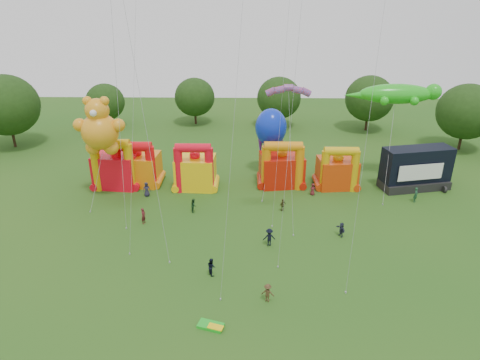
{
  "coord_description": "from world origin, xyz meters",
  "views": [
    {
      "loc": [
        2.1,
        -24.75,
        24.0
      ],
      "look_at": [
        1.3,
        18.0,
        5.13
      ],
      "focal_mm": 32.0,
      "sensor_mm": 36.0,
      "label": 1
    }
  ],
  "objects_px": {
    "bouncy_castle_2": "(195,170)",
    "octopus_kite": "(270,144)",
    "teddy_bear_kite": "(99,139)",
    "spectator_4": "(283,205)",
    "gecko_kite": "(391,136)",
    "bouncy_castle_0": "(116,168)",
    "stage_trailer": "(416,169)",
    "spectator_0": "(147,189)"
  },
  "relations": [
    {
      "from": "gecko_kite",
      "to": "teddy_bear_kite",
      "type": "bearing_deg",
      "value": -173.62
    },
    {
      "from": "bouncy_castle_0",
      "to": "octopus_kite",
      "type": "xyz_separation_m",
      "value": [
        20.4,
        3.57,
        2.24
      ]
    },
    {
      "from": "octopus_kite",
      "to": "spectator_4",
      "type": "relative_size",
      "value": 7.48
    },
    {
      "from": "bouncy_castle_0",
      "to": "spectator_4",
      "type": "distance_m",
      "value": 22.74
    },
    {
      "from": "octopus_kite",
      "to": "spectator_4",
      "type": "bearing_deg",
      "value": -83.31
    },
    {
      "from": "bouncy_castle_0",
      "to": "octopus_kite",
      "type": "distance_m",
      "value": 20.83
    },
    {
      "from": "teddy_bear_kite",
      "to": "spectator_4",
      "type": "distance_m",
      "value": 23.34
    },
    {
      "from": "teddy_bear_kite",
      "to": "octopus_kite",
      "type": "xyz_separation_m",
      "value": [
        20.81,
        7.32,
        -2.99
      ]
    },
    {
      "from": "bouncy_castle_0",
      "to": "octopus_kite",
      "type": "bearing_deg",
      "value": 9.92
    },
    {
      "from": "bouncy_castle_2",
      "to": "octopus_kite",
      "type": "bearing_deg",
      "value": 22.17
    },
    {
      "from": "teddy_bear_kite",
      "to": "gecko_kite",
      "type": "height_order",
      "value": "gecko_kite"
    },
    {
      "from": "teddy_bear_kite",
      "to": "spectator_4",
      "type": "xyz_separation_m",
      "value": [
        22.03,
        -3.07,
        -7.09
      ]
    },
    {
      "from": "bouncy_castle_2",
      "to": "spectator_0",
      "type": "height_order",
      "value": "bouncy_castle_2"
    },
    {
      "from": "stage_trailer",
      "to": "spectator_4",
      "type": "bearing_deg",
      "value": -158.6
    },
    {
      "from": "gecko_kite",
      "to": "spectator_4",
      "type": "bearing_deg",
      "value": -153.2
    },
    {
      "from": "spectator_4",
      "to": "gecko_kite",
      "type": "bearing_deg",
      "value": 169.84
    },
    {
      "from": "octopus_kite",
      "to": "spectator_4",
      "type": "distance_m",
      "value": 11.24
    },
    {
      "from": "bouncy_castle_2",
      "to": "stage_trailer",
      "type": "relative_size",
      "value": 0.7
    },
    {
      "from": "stage_trailer",
      "to": "spectator_4",
      "type": "xyz_separation_m",
      "value": [
        -17.92,
        -7.02,
        -1.93
      ]
    },
    {
      "from": "spectator_0",
      "to": "bouncy_castle_2",
      "type": "bearing_deg",
      "value": 5.62
    },
    {
      "from": "bouncy_castle_2",
      "to": "gecko_kite",
      "type": "height_order",
      "value": "gecko_kite"
    },
    {
      "from": "octopus_kite",
      "to": "gecko_kite",
      "type": "bearing_deg",
      "value": -12.14
    },
    {
      "from": "stage_trailer",
      "to": "teddy_bear_kite",
      "type": "distance_m",
      "value": 40.47
    },
    {
      "from": "stage_trailer",
      "to": "octopus_kite",
      "type": "bearing_deg",
      "value": 170.03
    },
    {
      "from": "spectator_4",
      "to": "spectator_0",
      "type": "bearing_deg",
      "value": -49.2
    },
    {
      "from": "bouncy_castle_0",
      "to": "teddy_bear_kite",
      "type": "xyz_separation_m",
      "value": [
        -0.41,
        -3.75,
        5.22
      ]
    },
    {
      "from": "gecko_kite",
      "to": "spectator_0",
      "type": "bearing_deg",
      "value": -173.76
    },
    {
      "from": "stage_trailer",
      "to": "spectator_4",
      "type": "relative_size",
      "value": 6.01
    },
    {
      "from": "bouncy_castle_0",
      "to": "bouncy_castle_2",
      "type": "bearing_deg",
      "value": -2.45
    },
    {
      "from": "stage_trailer",
      "to": "spectator_0",
      "type": "height_order",
      "value": "stage_trailer"
    },
    {
      "from": "spectator_0",
      "to": "octopus_kite",
      "type": "bearing_deg",
      "value": 4.42
    },
    {
      "from": "bouncy_castle_2",
      "to": "teddy_bear_kite",
      "type": "bearing_deg",
      "value": -163.21
    },
    {
      "from": "bouncy_castle_0",
      "to": "teddy_bear_kite",
      "type": "height_order",
      "value": "teddy_bear_kite"
    },
    {
      "from": "stage_trailer",
      "to": "gecko_kite",
      "type": "bearing_deg",
      "value": 178.84
    },
    {
      "from": "bouncy_castle_0",
      "to": "gecko_kite",
      "type": "height_order",
      "value": "gecko_kite"
    },
    {
      "from": "teddy_bear_kite",
      "to": "spectator_4",
      "type": "bearing_deg",
      "value": -7.93
    },
    {
      "from": "bouncy_castle_0",
      "to": "spectator_0",
      "type": "relative_size",
      "value": 3.68
    },
    {
      "from": "stage_trailer",
      "to": "gecko_kite",
      "type": "height_order",
      "value": "gecko_kite"
    },
    {
      "from": "bouncy_castle_0",
      "to": "spectator_0",
      "type": "bearing_deg",
      "value": -34.38
    },
    {
      "from": "gecko_kite",
      "to": "octopus_kite",
      "type": "xyz_separation_m",
      "value": [
        -15.28,
        3.29,
        -2.32
      ]
    },
    {
      "from": "bouncy_castle_0",
      "to": "gecko_kite",
      "type": "distance_m",
      "value": 35.97
    },
    {
      "from": "bouncy_castle_0",
      "to": "octopus_kite",
      "type": "height_order",
      "value": "octopus_kite"
    }
  ]
}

